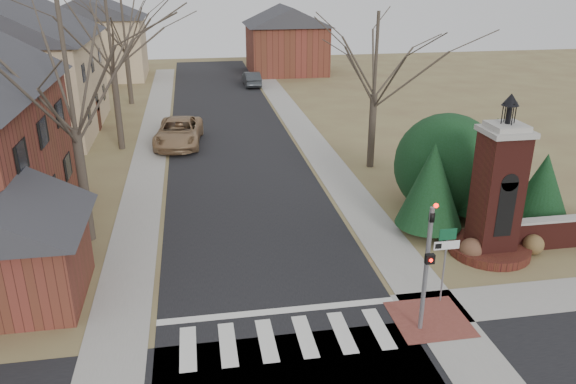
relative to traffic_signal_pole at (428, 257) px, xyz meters
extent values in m
plane|color=brown|center=(-4.30, -0.57, -2.59)|extent=(120.00, 120.00, 0.00)
cube|color=black|center=(-4.30, 21.43, -2.58)|extent=(8.00, 70.00, 0.01)
cube|color=silver|center=(-4.30, 0.23, -2.58)|extent=(8.00, 2.20, 0.02)
cube|color=silver|center=(-4.30, 1.73, -2.58)|extent=(8.00, 0.35, 0.02)
cube|color=gray|center=(0.90, 21.43, -2.58)|extent=(2.00, 60.00, 0.02)
cube|color=gray|center=(-9.50, 21.43, -2.58)|extent=(2.00, 60.00, 0.02)
cube|color=brown|center=(0.50, 0.43, -2.57)|extent=(2.40, 2.40, 0.02)
cylinder|color=slate|center=(0.00, 0.03, -0.49)|extent=(0.14, 0.14, 4.20)
imported|color=black|center=(0.00, 0.03, 1.46)|extent=(0.15, 0.18, 0.90)
sphere|color=#FF0C05|center=(0.00, -0.19, 1.76)|extent=(0.14, 0.14, 0.14)
cube|color=black|center=(0.00, -0.15, 0.01)|extent=(0.28, 0.16, 0.30)
sphere|color=#FF0C05|center=(0.00, -0.24, 0.01)|extent=(0.11, 0.11, 0.11)
cylinder|color=slate|center=(1.30, 1.43, -1.29)|extent=(0.06, 0.06, 2.60)
cube|color=silver|center=(1.30, 1.41, -0.44)|extent=(0.90, 0.03, 0.30)
cube|color=black|center=(1.00, 1.39, -0.44)|extent=(0.22, 0.02, 0.18)
cube|color=#104A2B|center=(1.30, 1.41, -0.04)|extent=(0.60, 0.03, 0.40)
cylinder|color=#4F1C17|center=(4.70, 4.43, -2.41)|extent=(3.20, 3.20, 0.36)
cube|color=#4F1C17|center=(4.70, 4.43, -0.09)|extent=(1.50, 1.50, 5.00)
cube|color=black|center=(4.70, 3.71, -0.39)|extent=(0.70, 0.10, 2.20)
cube|color=gray|center=(4.70, 4.43, 2.46)|extent=(1.70, 1.70, 0.20)
cube|color=gray|center=(4.70, 4.43, 2.66)|extent=(1.30, 1.30, 0.20)
cylinder|color=black|center=(4.70, 4.43, 3.06)|extent=(0.20, 0.20, 0.60)
cone|color=black|center=(4.70, 4.43, 3.66)|extent=(0.64, 0.64, 0.45)
cube|color=tan|center=(-17.80, 26.43, 0.61)|extent=(9.00, 12.00, 6.40)
cube|color=maroon|center=(-12.80, 3.93, -1.19)|extent=(4.00, 4.00, 2.80)
cube|color=tan|center=(-16.30, 47.43, 0.41)|extent=(10.00, 8.00, 6.00)
cube|color=tan|center=(-19.10, 45.83, 4.40)|extent=(0.75, 0.75, 3.08)
cube|color=maroon|center=(3.70, 47.43, -0.09)|extent=(8.00, 8.00, 5.00)
cube|color=maroon|center=(1.46, 45.83, 3.31)|extent=(0.75, 0.75, 2.80)
cylinder|color=#473D33|center=(2.90, 6.43, -2.34)|extent=(0.20, 0.20, 0.50)
cone|color=black|center=(2.90, 6.43, -0.29)|extent=(2.80, 2.80, 3.60)
cylinder|color=#473D33|center=(6.20, 7.63, -2.34)|extent=(0.20, 0.20, 0.50)
cone|color=black|center=(6.20, 7.63, 0.01)|extent=(3.40, 3.40, 4.20)
cylinder|color=#473D33|center=(8.20, 6.63, -2.34)|extent=(0.20, 0.20, 0.50)
cone|color=black|center=(8.20, 6.63, -0.69)|extent=(2.40, 2.40, 2.80)
sphere|color=black|center=(4.70, 8.93, -0.19)|extent=(4.80, 4.80, 4.80)
cylinder|color=#473D33|center=(-11.30, 8.43, -0.17)|extent=(0.40, 0.40, 4.83)
cylinder|color=#473D33|center=(-11.30, 21.43, -0.07)|extent=(0.40, 0.40, 5.04)
cylinder|color=#473D33|center=(-11.80, 34.43, -0.38)|extent=(0.40, 0.40, 4.41)
cylinder|color=#473D33|center=(3.20, 15.43, -0.49)|extent=(0.40, 0.40, 4.20)
imported|color=#9C7955|center=(-7.70, 21.67, -1.75)|extent=(3.35, 6.24, 1.67)
imported|color=#32363A|center=(-0.90, 40.32, -1.89)|extent=(1.53, 4.23, 1.39)
sphere|color=brown|center=(3.71, 4.03, -2.14)|extent=(0.89, 0.89, 0.89)
sphere|color=brown|center=(6.37, 4.03, -2.17)|extent=(0.83, 0.83, 0.83)
camera|label=1|loc=(-6.69, -14.02, 8.09)|focal=35.00mm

